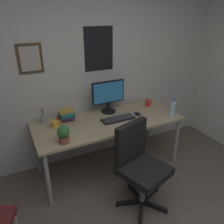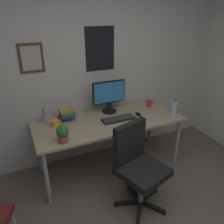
{
  "view_description": "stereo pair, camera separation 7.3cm",
  "coord_description": "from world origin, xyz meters",
  "px_view_note": "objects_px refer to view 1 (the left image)",
  "views": [
    {
      "loc": [
        -0.91,
        -0.64,
        2.0
      ],
      "look_at": [
        0.2,
        1.58,
        0.88
      ],
      "focal_mm": 36.08,
      "sensor_mm": 36.0,
      "label": 1
    },
    {
      "loc": [
        -0.84,
        -0.67,
        2.0
      ],
      "look_at": [
        0.2,
        1.58,
        0.88
      ],
      "focal_mm": 36.08,
      "sensor_mm": 36.0,
      "label": 2
    }
  ],
  "objects_px": {
    "coffee_mug_far": "(148,103)",
    "pen_cup": "(44,119)",
    "computer_mouse": "(138,114)",
    "keyboard": "(118,119)",
    "coffee_mug_near": "(55,124)",
    "office_chair": "(139,162)",
    "monitor": "(108,95)",
    "book_stack_left": "(66,115)",
    "water_bottle": "(173,109)",
    "potted_plant": "(63,134)"
  },
  "relations": [
    {
      "from": "computer_mouse",
      "to": "keyboard",
      "type": "bearing_deg",
      "value": -177.42
    },
    {
      "from": "coffee_mug_far",
      "to": "pen_cup",
      "type": "relative_size",
      "value": 0.55
    },
    {
      "from": "keyboard",
      "to": "coffee_mug_near",
      "type": "height_order",
      "value": "coffee_mug_near"
    },
    {
      "from": "computer_mouse",
      "to": "water_bottle",
      "type": "xyz_separation_m",
      "value": [
        0.38,
        -0.25,
        0.09
      ]
    },
    {
      "from": "monitor",
      "to": "book_stack_left",
      "type": "bearing_deg",
      "value": 179.52
    },
    {
      "from": "office_chair",
      "to": "coffee_mug_far",
      "type": "relative_size",
      "value": 8.57
    },
    {
      "from": "coffee_mug_far",
      "to": "book_stack_left",
      "type": "height_order",
      "value": "book_stack_left"
    },
    {
      "from": "water_bottle",
      "to": "potted_plant",
      "type": "bearing_deg",
      "value": 179.82
    },
    {
      "from": "coffee_mug_near",
      "to": "coffee_mug_far",
      "type": "relative_size",
      "value": 1.05
    },
    {
      "from": "monitor",
      "to": "pen_cup",
      "type": "height_order",
      "value": "monitor"
    },
    {
      "from": "monitor",
      "to": "coffee_mug_near",
      "type": "height_order",
      "value": "monitor"
    },
    {
      "from": "monitor",
      "to": "pen_cup",
      "type": "distance_m",
      "value": 0.88
    },
    {
      "from": "office_chair",
      "to": "pen_cup",
      "type": "xyz_separation_m",
      "value": [
        -0.78,
        0.96,
        0.25
      ]
    },
    {
      "from": "coffee_mug_near",
      "to": "potted_plant",
      "type": "height_order",
      "value": "potted_plant"
    },
    {
      "from": "keyboard",
      "to": "pen_cup",
      "type": "distance_m",
      "value": 0.92
    },
    {
      "from": "keyboard",
      "to": "computer_mouse",
      "type": "distance_m",
      "value": 0.3
    },
    {
      "from": "office_chair",
      "to": "monitor",
      "type": "height_order",
      "value": "monitor"
    },
    {
      "from": "keyboard",
      "to": "potted_plant",
      "type": "height_order",
      "value": "potted_plant"
    },
    {
      "from": "pen_cup",
      "to": "office_chair",
      "type": "bearing_deg",
      "value": -51.11
    },
    {
      "from": "coffee_mug_far",
      "to": "computer_mouse",
      "type": "bearing_deg",
      "value": -147.09
    },
    {
      "from": "computer_mouse",
      "to": "monitor",
      "type": "bearing_deg",
      "value": 138.43
    },
    {
      "from": "keyboard",
      "to": "computer_mouse",
      "type": "height_order",
      "value": "computer_mouse"
    },
    {
      "from": "office_chair",
      "to": "water_bottle",
      "type": "relative_size",
      "value": 3.76
    },
    {
      "from": "coffee_mug_near",
      "to": "coffee_mug_far",
      "type": "xyz_separation_m",
      "value": [
        1.37,
        0.06,
        0.0
      ]
    },
    {
      "from": "pen_cup",
      "to": "potted_plant",
      "type": "bearing_deg",
      "value": -79.51
    },
    {
      "from": "keyboard",
      "to": "potted_plant",
      "type": "bearing_deg",
      "value": -163.36
    },
    {
      "from": "keyboard",
      "to": "pen_cup",
      "type": "xyz_separation_m",
      "value": [
        -0.87,
        0.32,
        0.04
      ]
    },
    {
      "from": "monitor",
      "to": "coffee_mug_far",
      "type": "height_order",
      "value": "monitor"
    },
    {
      "from": "keyboard",
      "to": "office_chair",
      "type": "bearing_deg",
      "value": -98.04
    },
    {
      "from": "monitor",
      "to": "computer_mouse",
      "type": "bearing_deg",
      "value": -41.57
    },
    {
      "from": "coffee_mug_far",
      "to": "pen_cup",
      "type": "distance_m",
      "value": 1.47
    },
    {
      "from": "water_bottle",
      "to": "coffee_mug_far",
      "type": "distance_m",
      "value": 0.45
    },
    {
      "from": "potted_plant",
      "to": "book_stack_left",
      "type": "height_order",
      "value": "potted_plant"
    },
    {
      "from": "office_chair",
      "to": "potted_plant",
      "type": "relative_size",
      "value": 4.87
    },
    {
      "from": "monitor",
      "to": "book_stack_left",
      "type": "relative_size",
      "value": 2.18
    },
    {
      "from": "coffee_mug_near",
      "to": "coffee_mug_far",
      "type": "distance_m",
      "value": 1.37
    },
    {
      "from": "water_bottle",
      "to": "coffee_mug_near",
      "type": "height_order",
      "value": "water_bottle"
    },
    {
      "from": "office_chair",
      "to": "keyboard",
      "type": "distance_m",
      "value": 0.68
    },
    {
      "from": "monitor",
      "to": "keyboard",
      "type": "xyz_separation_m",
      "value": [
        0.0,
        -0.28,
        -0.23
      ]
    },
    {
      "from": "keyboard",
      "to": "pen_cup",
      "type": "relative_size",
      "value": 2.15
    },
    {
      "from": "water_bottle",
      "to": "potted_plant",
      "type": "distance_m",
      "value": 1.44
    },
    {
      "from": "monitor",
      "to": "water_bottle",
      "type": "xyz_separation_m",
      "value": [
        0.68,
        -0.52,
        -0.13
      ]
    },
    {
      "from": "coffee_mug_near",
      "to": "monitor",
      "type": "bearing_deg",
      "value": 9.6
    },
    {
      "from": "coffee_mug_far",
      "to": "potted_plant",
      "type": "relative_size",
      "value": 0.57
    },
    {
      "from": "coffee_mug_far",
      "to": "pen_cup",
      "type": "bearing_deg",
      "value": 175.72
    },
    {
      "from": "office_chair",
      "to": "book_stack_left",
      "type": "xyz_separation_m",
      "value": [
        -0.5,
        0.93,
        0.27
      ]
    },
    {
      "from": "water_bottle",
      "to": "monitor",
      "type": "bearing_deg",
      "value": 142.8
    },
    {
      "from": "office_chair",
      "to": "pen_cup",
      "type": "distance_m",
      "value": 1.26
    },
    {
      "from": "keyboard",
      "to": "book_stack_left",
      "type": "height_order",
      "value": "book_stack_left"
    },
    {
      "from": "computer_mouse",
      "to": "coffee_mug_near",
      "type": "bearing_deg",
      "value": 172.59
    }
  ]
}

